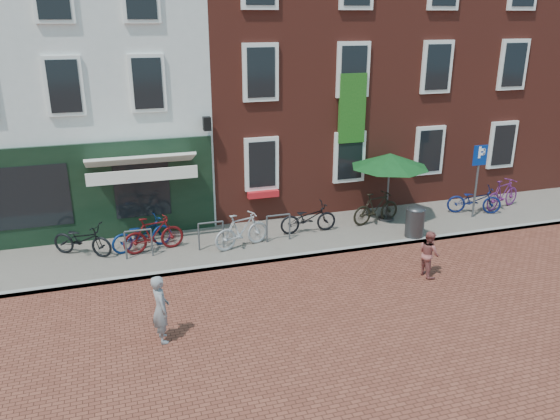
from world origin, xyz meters
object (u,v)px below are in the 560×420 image
object	(u,v)px
bicycle_7	(503,194)
bicycle_4	(308,218)
bicycle_1	(154,234)
bicycle_3	(242,230)
bicycle_2	(142,234)
parasol	(390,158)
parking_sign	(478,169)
litter_bin	(415,220)
bicycle_0	(82,239)
woman	(161,309)
boy	(429,254)
bicycle_5	(376,208)
bicycle_6	(474,200)

from	to	relation	value
bicycle_7	bicycle_4	bearing A→B (deg)	73.19
bicycle_1	bicycle_3	size ratio (longest dim) A/B	1.00
bicycle_2	parasol	bearing A→B (deg)	-106.43
parking_sign	bicycle_2	size ratio (longest dim) A/B	1.37
bicycle_3	litter_bin	bearing A→B (deg)	-114.59
bicycle_0	bicycle_2	world-z (taller)	same
parasol	bicycle_1	xyz separation A→B (m)	(-7.46, -0.31, -1.56)
bicycle_4	bicycle_7	bearing A→B (deg)	-88.00
bicycle_0	bicycle_3	size ratio (longest dim) A/B	1.03
litter_bin	bicycle_2	world-z (taller)	litter_bin
woman	bicycle_3	world-z (taller)	woman
boy	bicycle_5	world-z (taller)	boy
bicycle_3	bicycle_7	bearing A→B (deg)	-102.58
bicycle_2	bicycle_7	xyz separation A→B (m)	(12.08, -0.13, 0.05)
boy	bicycle_4	xyz separation A→B (m)	(-2.01, 3.54, -0.05)
bicycle_2	bicycle_5	xyz separation A→B (m)	(7.28, -0.13, 0.05)
boy	bicycle_7	xyz separation A→B (m)	(5.14, 3.62, 0.00)
bicycle_1	bicycle_4	size ratio (longest dim) A/B	0.97
litter_bin	bicycle_2	distance (m)	8.02
bicycle_5	bicycle_7	bearing A→B (deg)	-99.79
parking_sign	bicycle_7	xyz separation A→B (m)	(1.48, 0.46, -1.14)
bicycle_0	bicycle_4	world-z (taller)	same
parasol	bicycle_6	bearing A→B (deg)	-5.72
bicycle_7	bicycle_3	bearing A→B (deg)	76.15
bicycle_2	bicycle_4	world-z (taller)	same
boy	bicycle_3	size ratio (longest dim) A/B	0.71
parasol	bicycle_3	bearing A→B (deg)	-171.21
parasol	bicycle_6	distance (m)	3.51
parasol	bicycle_1	distance (m)	7.62
bicycle_0	bicycle_3	distance (m)	4.40
bicycle_1	bicycle_7	xyz separation A→B (m)	(11.78, 0.13, 0.00)
bicycle_5	bicycle_3	bearing A→B (deg)	87.79
woman	bicycle_5	bearing A→B (deg)	-64.67
bicycle_1	bicycle_6	size ratio (longest dim) A/B	0.97
bicycle_7	parasol	bearing A→B (deg)	70.05
parking_sign	bicycle_5	xyz separation A→B (m)	(-3.33, 0.47, -1.14)
parking_sign	bicycle_4	size ratio (longest dim) A/B	1.37
bicycle_2	bicycle_4	bearing A→B (deg)	-109.31
bicycle_7	woman	bearing A→B (deg)	93.54
parking_sign	bicycle_3	xyz separation A→B (m)	(-7.87, -0.13, -1.14)
boy	bicycle_0	world-z (taller)	boy
parasol	bicycle_0	distance (m)	9.50
bicycle_1	bicycle_6	xyz separation A→B (m)	(10.55, 0.00, -0.05)
bicycle_1	bicycle_5	distance (m)	6.97
bicycle_3	bicycle_7	size ratio (longest dim) A/B	1.00
litter_bin	parking_sign	bearing A→B (deg)	18.11
bicycle_2	bicycle_3	world-z (taller)	bicycle_3
boy	bicycle_3	xyz separation A→B (m)	(-4.22, 3.03, 0.00)
parasol	parking_sign	bearing A→B (deg)	-12.88
woman	bicycle_6	xyz separation A→B (m)	(10.82, 4.50, -0.17)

